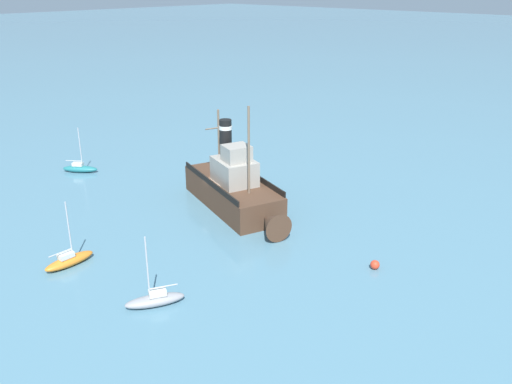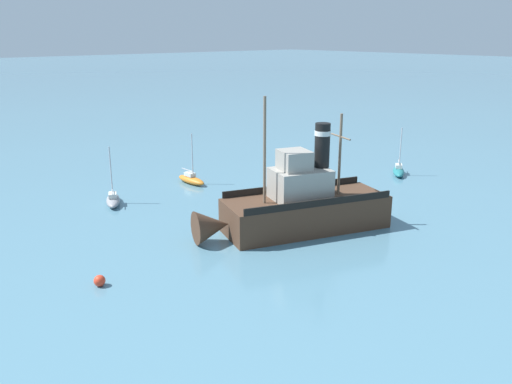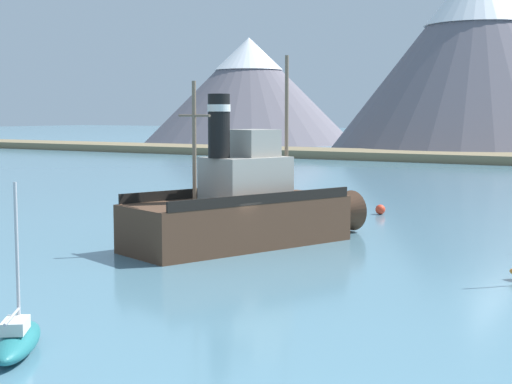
{
  "view_description": "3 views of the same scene",
  "coord_description": "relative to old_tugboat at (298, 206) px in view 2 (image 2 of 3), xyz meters",
  "views": [
    {
      "loc": [
        31.41,
        33.48,
        19.43
      ],
      "look_at": [
        0.22,
        4.84,
        2.67
      ],
      "focal_mm": 38.0,
      "sensor_mm": 36.0,
      "label": 1
    },
    {
      "loc": [
        -26.54,
        28.79,
        14.02
      ],
      "look_at": [
        1.77,
        3.6,
        2.78
      ],
      "focal_mm": 38.0,
      "sensor_mm": 36.0,
      "label": 2
    },
    {
      "loc": [
        20.93,
        -32.59,
        6.85
      ],
      "look_at": [
        -1.21,
        3.45,
        2.58
      ],
      "focal_mm": 55.0,
      "sensor_mm": 36.0,
      "label": 3
    }
  ],
  "objects": [
    {
      "name": "sailboat_orange",
      "position": [
        15.67,
        -1.48,
        -1.4
      ],
      "size": [
        3.82,
        1.16,
        4.9
      ],
      "color": "orange",
      "rests_on": "ground"
    },
    {
      "name": "sailboat_grey",
      "position": [
        14.65,
        7.26,
        -1.4
      ],
      "size": [
        3.87,
        2.76,
        4.9
      ],
      "color": "gray",
      "rests_on": "ground"
    },
    {
      "name": "sailboat_teal",
      "position": [
        4.32,
        -19.19,
        -1.4
      ],
      "size": [
        3.15,
        3.7,
        4.9
      ],
      "color": "#23757A",
      "rests_on": "ground"
    },
    {
      "name": "old_tugboat",
      "position": [
        0.0,
        0.0,
        0.0
      ],
      "size": [
        8.13,
        14.71,
        9.9
      ],
      "color": "#4C3323",
      "rests_on": "ground"
    },
    {
      "name": "ground_plane",
      "position": [
        0.58,
        -1.57,
        -1.83
      ],
      "size": [
        600.0,
        600.0,
        0.0
      ],
      "primitive_type": "plane",
      "color": "teal"
    },
    {
      "name": "mooring_buoy",
      "position": [
        1.12,
        15.13,
        -1.5
      ],
      "size": [
        0.67,
        0.67,
        0.67
      ],
      "primitive_type": "sphere",
      "color": "red",
      "rests_on": "ground"
    }
  ]
}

